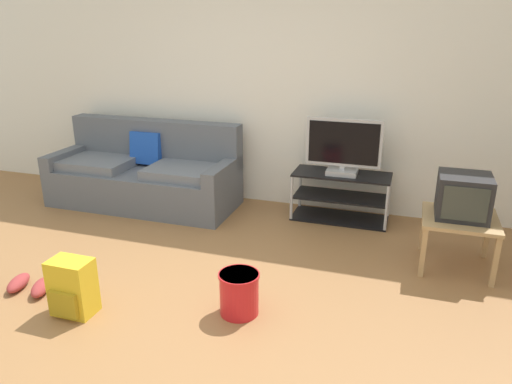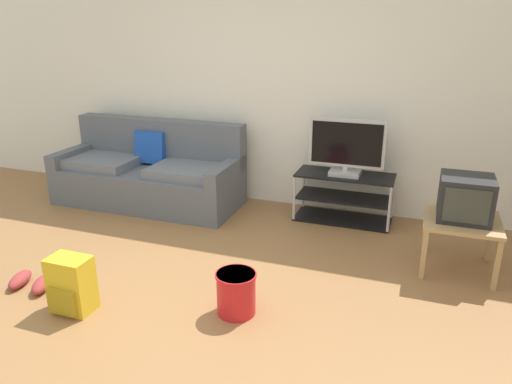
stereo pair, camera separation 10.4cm
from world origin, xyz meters
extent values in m
cube|color=olive|center=(0.00, 0.00, -0.01)|extent=(9.00, 9.80, 0.02)
cube|color=silver|center=(0.00, 2.45, 1.35)|extent=(9.00, 0.10, 2.70)
cube|color=#565B66|center=(-1.33, 1.85, 0.20)|extent=(2.07, 0.84, 0.41)
cube|color=#565B66|center=(-1.33, 2.17, 0.66)|extent=(2.07, 0.20, 0.50)
cube|color=#565B66|center=(-2.29, 1.85, 0.49)|extent=(0.14, 0.84, 0.16)
cube|color=#565B66|center=(-0.36, 1.85, 0.49)|extent=(0.14, 0.84, 0.16)
cube|color=slate|center=(-1.89, 1.79, 0.46)|extent=(0.83, 0.59, 0.10)
cube|color=slate|center=(-0.76, 1.79, 0.46)|extent=(0.83, 0.59, 0.10)
cube|color=blue|center=(-1.38, 2.05, 0.61)|extent=(0.36, 0.17, 0.37)
cube|color=black|center=(0.84, 2.12, 0.49)|extent=(0.98, 0.42, 0.02)
cube|color=black|center=(0.84, 2.12, 0.25)|extent=(0.94, 0.41, 0.02)
cube|color=black|center=(0.84, 2.12, 0.01)|extent=(0.98, 0.42, 0.02)
cylinder|color=#B7B7BC|center=(0.36, 1.92, 0.25)|extent=(0.03, 0.03, 0.50)
cylinder|color=#B7B7BC|center=(1.31, 1.92, 0.25)|extent=(0.03, 0.03, 0.50)
cylinder|color=#B7B7BC|center=(0.36, 2.31, 0.25)|extent=(0.03, 0.03, 0.50)
cylinder|color=#B7B7BC|center=(1.31, 2.31, 0.25)|extent=(0.03, 0.03, 0.50)
cube|color=#B2B2B7|center=(0.84, 2.10, 0.52)|extent=(0.30, 0.22, 0.05)
cube|color=#B2B2B7|center=(0.84, 2.10, 0.57)|extent=(0.05, 0.04, 0.04)
cube|color=#B2B2B7|center=(0.84, 2.10, 0.82)|extent=(0.75, 0.04, 0.48)
cube|color=black|center=(0.84, 2.07, 0.82)|extent=(0.69, 0.01, 0.42)
cube|color=tan|center=(1.91, 1.37, 0.43)|extent=(0.59, 0.59, 0.03)
cube|color=tan|center=(1.65, 1.11, 0.21)|extent=(0.04, 0.04, 0.42)
cube|color=tan|center=(2.18, 1.11, 0.21)|extent=(0.04, 0.04, 0.42)
cube|color=tan|center=(1.65, 1.63, 0.21)|extent=(0.04, 0.04, 0.42)
cube|color=tan|center=(2.18, 1.63, 0.21)|extent=(0.04, 0.04, 0.42)
cube|color=#232326|center=(1.91, 1.39, 0.62)|extent=(0.40, 0.39, 0.35)
cube|color=#333833|center=(1.91, 1.19, 0.62)|extent=(0.33, 0.01, 0.27)
cube|color=gold|center=(-0.67, -0.21, 0.20)|extent=(0.29, 0.20, 0.41)
cube|color=#A4851A|center=(-0.67, -0.32, 0.13)|extent=(0.22, 0.04, 0.18)
cylinder|color=#A4851A|center=(-0.76, -0.09, 0.22)|extent=(0.04, 0.04, 0.33)
cylinder|color=#A4851A|center=(-0.59, -0.09, 0.22)|extent=(0.04, 0.04, 0.33)
cylinder|color=red|center=(0.43, 0.15, 0.15)|extent=(0.27, 0.27, 0.31)
cylinder|color=red|center=(0.43, 0.15, 0.30)|extent=(0.29, 0.29, 0.02)
ellipsoid|color=#993333|center=(-1.31, -0.07, 0.04)|extent=(0.19, 0.30, 0.09)
ellipsoid|color=#993333|center=(-1.10, -0.07, 0.04)|extent=(0.22, 0.30, 0.09)
camera|label=1|loc=(1.46, -2.61, 1.94)|focal=33.82mm
camera|label=2|loc=(1.56, -2.58, 1.94)|focal=33.82mm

